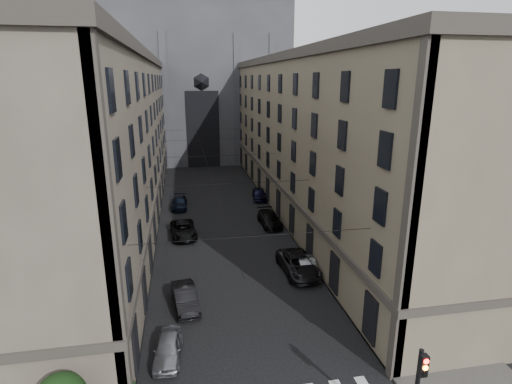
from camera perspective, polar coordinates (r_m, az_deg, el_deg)
sidewalk_left at (r=49.86m, az=-17.62°, el=-3.65°), size 7.00×80.00×0.15m
sidewalk_right at (r=51.44m, az=6.25°, el=-2.37°), size 7.00×80.00×0.15m
building_left at (r=48.19m, az=-22.03°, el=6.67°), size 13.60×60.60×18.85m
building_right at (r=50.27m, az=9.81°, el=7.93°), size 13.60×60.60×18.85m
gothic_tower at (r=85.79m, az=-8.27°, el=16.87°), size 35.00×23.00×58.00m
tram_wires at (r=47.36m, az=-5.68°, el=5.03°), size 14.00×60.00×0.43m
car_left_near at (r=26.02m, az=-12.45°, el=-20.97°), size 1.93×4.06×1.34m
car_left_midnear at (r=30.50m, az=-10.07°, el=-14.64°), size 2.19×4.72×1.50m
car_left_midfar at (r=42.94m, az=-10.32°, el=-5.33°), size 2.96×5.66×1.52m
car_left_far at (r=52.36m, az=-10.88°, el=-1.54°), size 2.12×4.79×1.37m
car_right_near at (r=34.89m, az=7.30°, el=-10.53°), size 1.73×4.14×1.33m
car_right_midnear at (r=34.87m, az=6.05°, el=-10.24°), size 2.92×5.94×1.62m
car_right_midfar at (r=45.46m, az=1.95°, el=-3.87°), size 2.29×5.25×1.50m
car_right_far at (r=55.01m, az=0.45°, el=-0.29°), size 2.39×4.75×1.55m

